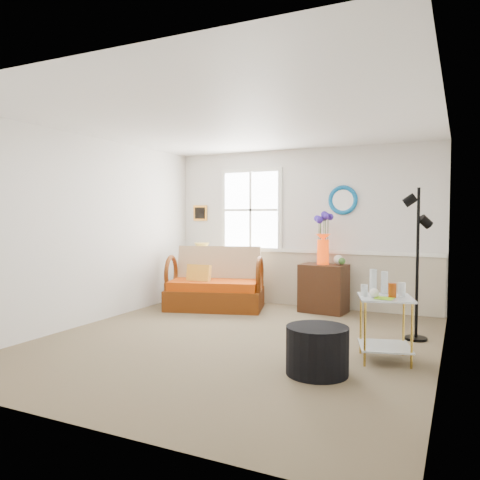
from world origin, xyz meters
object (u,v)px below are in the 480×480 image
at_px(loveseat, 215,278).
at_px(ottoman, 317,350).
at_px(side_table, 385,329).
at_px(floor_lamp, 417,264).
at_px(cabinet, 324,288).
at_px(lamp_stand, 204,285).

height_order(loveseat, ottoman, loveseat).
distance_m(loveseat, side_table, 3.32).
bearing_deg(side_table, floor_lamp, 77.67).
bearing_deg(ottoman, cabinet, 104.13).
xyz_separation_m(floor_lamp, ottoman, (-0.74, -1.71, -0.69)).
bearing_deg(ottoman, floor_lamp, 66.60).
relative_size(lamp_stand, side_table, 0.83).
height_order(lamp_stand, ottoman, lamp_stand).
xyz_separation_m(loveseat, lamp_stand, (-0.49, 0.51, -0.22)).
xyz_separation_m(cabinet, floor_lamp, (1.45, -1.11, 0.55)).
relative_size(loveseat, side_table, 2.26).
xyz_separation_m(lamp_stand, ottoman, (2.86, -2.84, -0.05)).
distance_m(lamp_stand, cabinet, 2.15).
distance_m(cabinet, ottoman, 2.91).
xyz_separation_m(lamp_stand, floor_lamp, (3.60, -1.13, 0.64)).
xyz_separation_m(loveseat, side_table, (2.88, -1.64, -0.16)).
relative_size(loveseat, cabinet, 2.03).
bearing_deg(cabinet, loveseat, -157.87).
bearing_deg(cabinet, side_table, -54.01).
bearing_deg(loveseat, floor_lamp, -27.91).
xyz_separation_m(loveseat, floor_lamp, (3.11, -0.62, 0.42)).
height_order(side_table, floor_lamp, floor_lamp).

